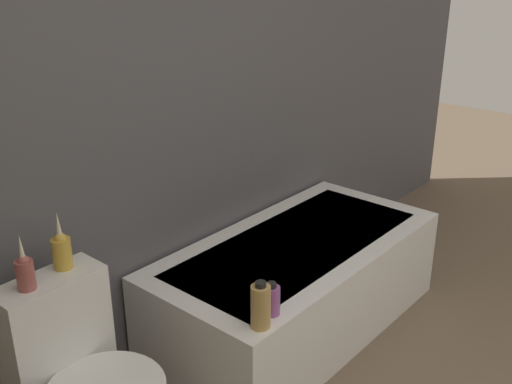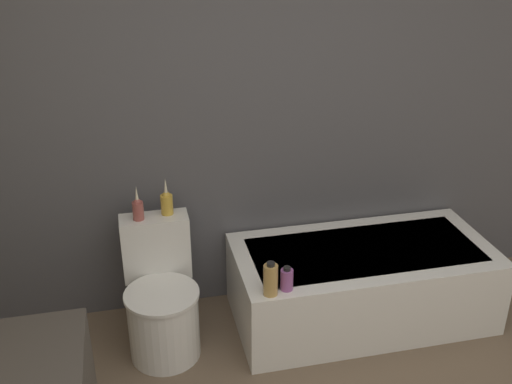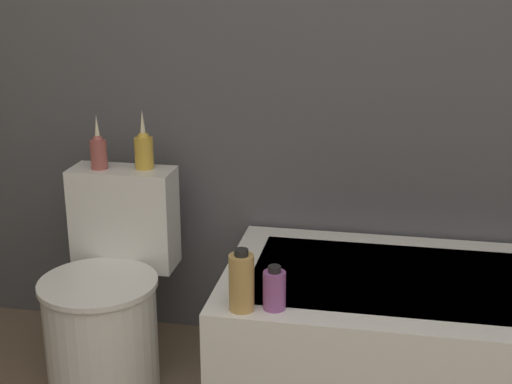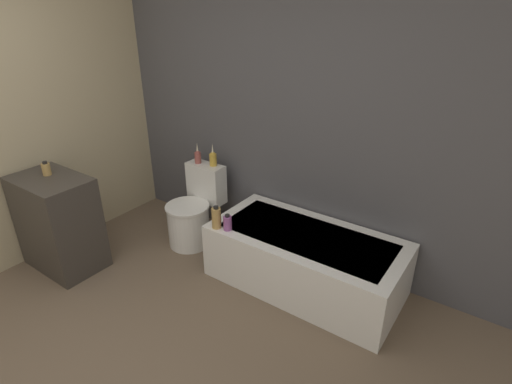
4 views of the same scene
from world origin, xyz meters
The scene contains 10 objects.
wall_back_tiled centered at (0.00, 2.26, 1.30)m, with size 6.40×0.06×2.60m.
wall_left_painted centered at (-1.67, 0.80, 1.30)m, with size 0.06×6.40×2.60m.
bathtub centered at (0.69, 1.82, 0.25)m, with size 1.61×0.79×0.49m.
toilet centered at (-0.57, 1.80, 0.31)m, with size 0.43×0.59×0.77m.
vanity_counter centered at (-1.27, 0.81, 0.44)m, with size 0.71×0.46×0.87m.
soap_bottle_glass centered at (-1.34, 0.85, 0.93)m, with size 0.07×0.07×0.12m.
vase_gold centered at (-0.65, 2.00, 0.84)m, with size 0.06×0.06×0.21m.
vase_silver centered at (-0.48, 2.04, 0.85)m, with size 0.07×0.07×0.23m.
shampoo_bottle_tall centered at (0.01, 1.49, 0.59)m, with size 0.08×0.08×0.20m.
shampoo_bottle_short centered at (0.11, 1.51, 0.56)m, with size 0.07×0.07×0.14m.
Camera 4 is at (1.97, -0.72, 2.22)m, focal length 28.00 mm.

